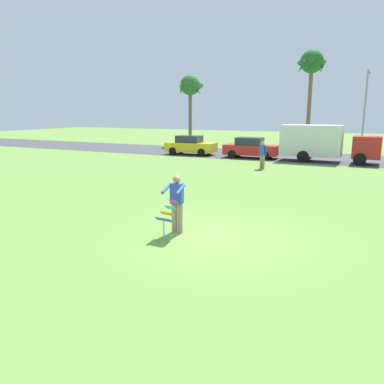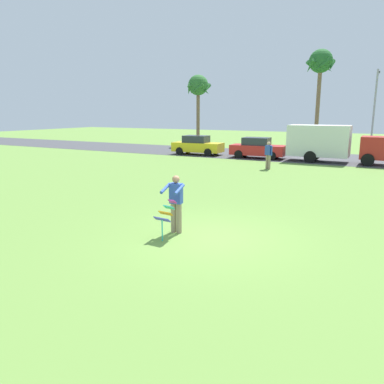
{
  "view_description": "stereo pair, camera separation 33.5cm",
  "coord_description": "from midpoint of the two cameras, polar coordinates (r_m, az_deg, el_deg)",
  "views": [
    {
      "loc": [
        4.02,
        -9.4,
        3.53
      ],
      "look_at": [
        -1.09,
        0.96,
        1.05
      ],
      "focal_mm": 34.91,
      "sensor_mm": 36.0,
      "label": 1
    },
    {
      "loc": [
        4.32,
        -9.25,
        3.53
      ],
      "look_at": [
        -1.09,
        0.96,
        1.05
      ],
      "focal_mm": 34.91,
      "sensor_mm": 36.0,
      "label": 2
    }
  ],
  "objects": [
    {
      "name": "palm_tree_right_near",
      "position": [
        37.56,
        19.29,
        17.74
      ],
      "size": [
        2.58,
        2.71,
        9.1
      ],
      "color": "brown",
      "rests_on": "ground"
    },
    {
      "name": "person_kite_flyer",
      "position": [
        10.96,
        -1.61,
        -1.5
      ],
      "size": [
        0.58,
        0.69,
        1.73
      ],
      "color": "gray",
      "rests_on": "ground"
    },
    {
      "name": "parked_truck_red_cab",
      "position": [
        28.49,
        20.74,
        7.07
      ],
      "size": [
        6.71,
        2.13,
        2.62
      ],
      "color": "#B2231E",
      "rests_on": "ground"
    },
    {
      "name": "palm_tree_left_near",
      "position": [
        40.5,
        1.2,
        15.62
      ],
      "size": [
        2.58,
        2.71,
        7.34
      ],
      "color": "brown",
      "rests_on": "ground"
    },
    {
      "name": "streetlight_pole",
      "position": [
        35.71,
        26.35,
        11.64
      ],
      "size": [
        0.24,
        1.65,
        7.0
      ],
      "color": "#9E9EA3",
      "rests_on": "ground"
    },
    {
      "name": "ground_plane",
      "position": [
        10.81,
        3.65,
        -6.97
      ],
      "size": [
        120.0,
        120.0,
        0.0
      ],
      "primitive_type": "plane",
      "color": "olive"
    },
    {
      "name": "road_strip",
      "position": [
        31.06,
        20.09,
        4.86
      ],
      "size": [
        120.0,
        8.0,
        0.01
      ],
      "primitive_type": "cube",
      "color": "#424247",
      "rests_on": "ground"
    },
    {
      "name": "parked_car_yellow",
      "position": [
        31.69,
        1.13,
        7.12
      ],
      "size": [
        4.26,
        1.96,
        1.6
      ],
      "color": "yellow",
      "rests_on": "ground"
    },
    {
      "name": "person_walker_near",
      "position": [
        23.98,
        11.99,
        5.63
      ],
      "size": [
        0.54,
        0.33,
        1.73
      ],
      "color": "gray",
      "rests_on": "ground"
    },
    {
      "name": "kite_held",
      "position": [
        10.44,
        -3.14,
        -3.45
      ],
      "size": [
        0.52,
        0.66,
        1.1
      ],
      "color": "#D83399",
      "rests_on": "ground"
    },
    {
      "name": "parked_car_red",
      "position": [
        29.69,
        10.32,
        6.59
      ],
      "size": [
        4.26,
        1.95,
        1.6
      ],
      "color": "red",
      "rests_on": "ground"
    }
  ]
}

